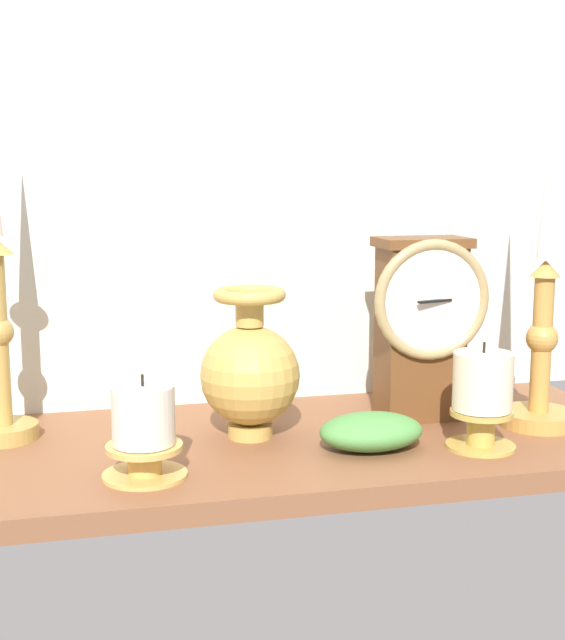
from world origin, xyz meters
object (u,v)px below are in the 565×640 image
(mantel_clock, at_px, (422,323))
(pillar_candle_front, at_px, (144,432))
(candlestick_tall_center, at_px, (542,328))
(pillar_candle_near_clock, at_px, (482,396))
(brass_vase_bulbous, at_px, (250,371))

(mantel_clock, bearing_deg, pillar_candle_front, -159.82)
(mantel_clock, xyz_separation_m, pillar_candle_front, (-0.36, -0.13, -0.08))
(mantel_clock, bearing_deg, candlestick_tall_center, -25.50)
(mantel_clock, distance_m, candlestick_tall_center, 0.14)
(pillar_candle_front, relative_size, pillar_candle_near_clock, 0.88)
(brass_vase_bulbous, bearing_deg, pillar_candle_front, -141.02)
(mantel_clock, xyz_separation_m, candlestick_tall_center, (0.13, -0.06, -0.00))
(candlestick_tall_center, relative_size, brass_vase_bulbous, 2.28)
(brass_vase_bulbous, bearing_deg, candlestick_tall_center, -6.18)
(pillar_candle_front, bearing_deg, mantel_clock, 20.18)
(mantel_clock, distance_m, pillar_candle_front, 0.39)
(mantel_clock, distance_m, brass_vase_bulbous, 0.23)
(candlestick_tall_center, xyz_separation_m, pillar_candle_near_clock, (-0.11, -0.06, -0.06))
(candlestick_tall_center, bearing_deg, pillar_candle_front, -171.90)
(mantel_clock, distance_m, pillar_candle_near_clock, 0.14)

